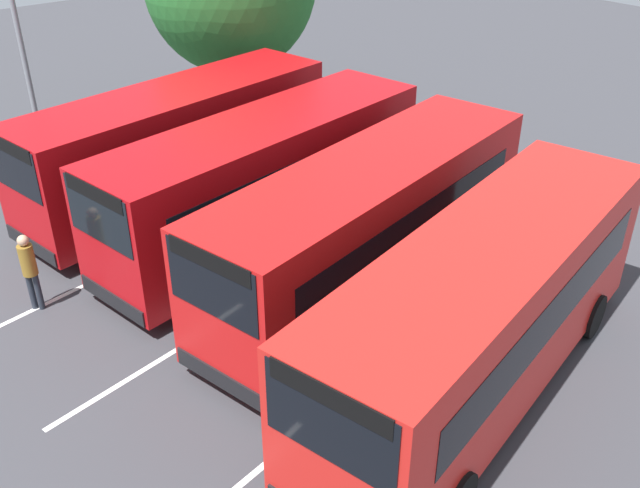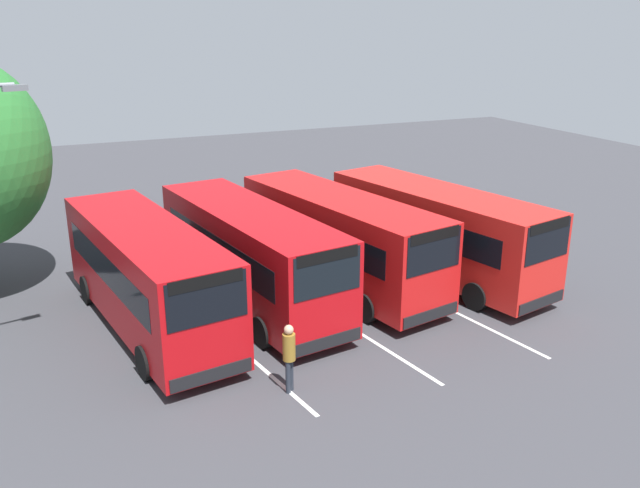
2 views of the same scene
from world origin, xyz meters
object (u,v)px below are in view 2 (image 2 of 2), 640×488
(bus_far_left, at_px, (147,273))
(pedestrian, at_px, (289,352))
(bus_center_left, at_px, (250,254))
(bus_center_right, at_px, (340,238))
(bus_far_right, at_px, (438,230))

(bus_far_left, xyz_separation_m, pedestrian, (5.12, 2.51, -0.67))
(bus_center_left, relative_size, bus_center_right, 1.00)
(bus_far_left, bearing_deg, pedestrian, 17.39)
(bus_center_left, relative_size, pedestrian, 5.15)
(bus_center_left, distance_m, bus_far_right, 6.93)
(bus_far_left, bearing_deg, bus_center_left, 89.03)
(bus_center_left, height_order, pedestrian, bus_center_left)
(bus_center_right, xyz_separation_m, pedestrian, (5.91, -4.19, -0.67))
(bus_far_left, distance_m, pedestrian, 5.74)
(bus_far_left, height_order, bus_center_right, same)
(bus_center_right, bearing_deg, bus_center_left, -95.61)
(bus_center_left, distance_m, pedestrian, 5.68)
(bus_far_left, relative_size, pedestrian, 5.15)
(bus_far_left, height_order, bus_far_right, same)
(bus_center_right, distance_m, bus_far_right, 3.63)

